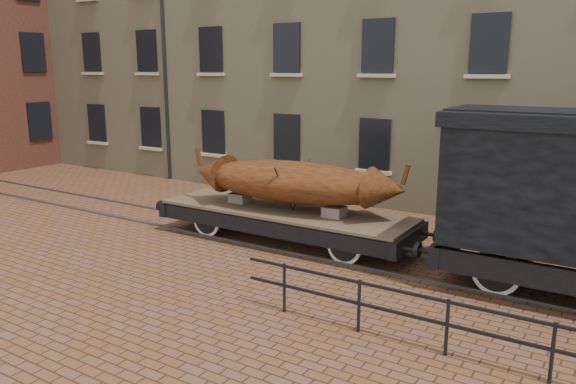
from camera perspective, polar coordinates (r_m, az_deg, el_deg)
The scene contains 5 objects.
ground at distance 15.82m, azimuth -2.10°, elevation -4.78°, with size 90.00×90.00×0.00m, color brown.
warehouse_cream at distance 23.23m, azimuth 19.22°, elevation 17.53°, with size 40.00×10.19×14.00m.
rail_track at distance 15.81m, azimuth -2.10°, elevation -4.68°, with size 30.00×1.52×0.06m.
flatcar_wagon at distance 15.30m, azimuth -0.34°, elevation -2.42°, with size 8.03×2.18×1.21m.
iron_boat at distance 14.94m, azimuth 0.51°, elevation 1.07°, with size 6.25×2.24×1.51m.
Camera 1 is at (8.55, -12.45, 4.70)m, focal length 35.00 mm.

